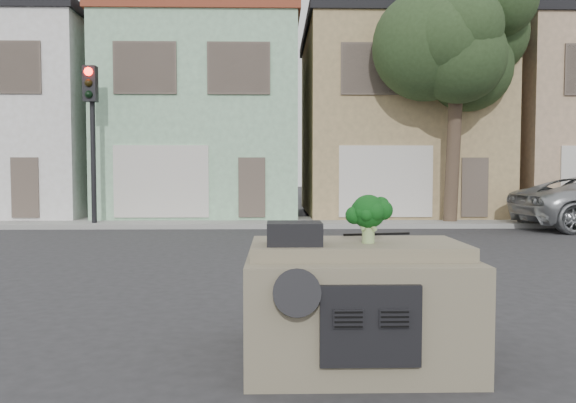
{
  "coord_description": "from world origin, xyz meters",
  "views": [
    {
      "loc": [
        -0.74,
        -8.26,
        1.76
      ],
      "look_at": [
        -0.55,
        0.5,
        1.3
      ],
      "focal_mm": 35.0,
      "sensor_mm": 36.0,
      "label": 1
    }
  ],
  "objects": [
    {
      "name": "townhouse_mint",
      "position": [
        -3.5,
        14.5,
        3.77
      ],
      "size": [
        7.2,
        8.2,
        7.55
      ],
      "primitive_type": "cube",
      "color": "#98CBA1",
      "rests_on": "ground"
    },
    {
      "name": "wiper_arm",
      "position": [
        0.28,
        -2.62,
        1.13
      ],
      "size": [
        0.69,
        0.15,
        0.02
      ],
      "primitive_type": "cube",
      "rotation": [
        0.0,
        0.0,
        0.17
      ],
      "color": "black",
      "rests_on": "car_dashboard"
    },
    {
      "name": "broccoli",
      "position": [
        0.09,
        -3.25,
        1.34
      ],
      "size": [
        0.4,
        0.4,
        0.45
      ],
      "primitive_type": "cube",
      "rotation": [
        0.0,
        0.0,
        1.47
      ],
      "color": "#0C3A10",
      "rests_on": "car_dashboard"
    },
    {
      "name": "ground_plane",
      "position": [
        0.0,
        0.0,
        0.0
      ],
      "size": [
        120.0,
        120.0,
        0.0
      ],
      "primitive_type": "plane",
      "color": "#303033",
      "rests_on": "ground"
    },
    {
      "name": "townhouse_white",
      "position": [
        -11.0,
        14.5,
        3.77
      ],
      "size": [
        7.2,
        8.2,
        7.55
      ],
      "primitive_type": "cube",
      "color": "white",
      "rests_on": "ground"
    },
    {
      "name": "townhouse_beige",
      "position": [
        11.5,
        14.5,
        3.77
      ],
      "size": [
        7.2,
        8.2,
        7.55
      ],
      "primitive_type": "cube",
      "color": "tan",
      "rests_on": "ground"
    },
    {
      "name": "traffic_signal",
      "position": [
        -6.5,
        9.5,
        2.55
      ],
      "size": [
        0.4,
        0.4,
        5.1
      ],
      "primitive_type": "cube",
      "color": "black",
      "rests_on": "ground"
    },
    {
      "name": "sidewalk",
      "position": [
        0.0,
        10.5,
        0.07
      ],
      "size": [
        40.0,
        3.0,
        0.15
      ],
      "primitive_type": "cube",
      "color": "gray",
      "rests_on": "ground"
    },
    {
      "name": "townhouse_tan",
      "position": [
        4.0,
        14.5,
        3.77
      ],
      "size": [
        7.2,
        8.2,
        7.55
      ],
      "primitive_type": "cube",
      "color": "tan",
      "rests_on": "ground"
    },
    {
      "name": "tree_near",
      "position": [
        5.0,
        9.8,
        4.25
      ],
      "size": [
        4.4,
        4.0,
        8.5
      ],
      "primitive_type": "cube",
      "color": "#293E20",
      "rests_on": "ground"
    },
    {
      "name": "car_dashboard",
      "position": [
        0.0,
        -3.0,
        0.56
      ],
      "size": [
        2.0,
        1.8,
        1.12
      ],
      "primitive_type": "cube",
      "color": "#786F57",
      "rests_on": "ground"
    },
    {
      "name": "instrument_hump",
      "position": [
        -0.58,
        -3.35,
        1.22
      ],
      "size": [
        0.48,
        0.38,
        0.2
      ],
      "primitive_type": "cube",
      "color": "black",
      "rests_on": "car_dashboard"
    }
  ]
}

